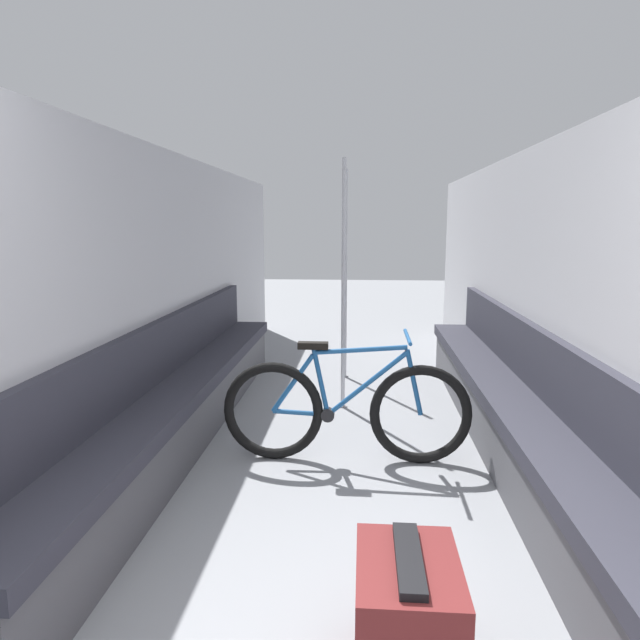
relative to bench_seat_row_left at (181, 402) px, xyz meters
name	(u,v)px	position (x,y,z in m)	size (l,w,h in m)	color
wall_left	(150,296)	(-0.23, 0.10, 0.76)	(0.10, 9.00, 2.14)	#B2B2B7
wall_right	(545,300)	(2.55, 0.10, 0.76)	(0.10, 9.00, 2.14)	#B2B2B7
bench_seat_row_left	(181,402)	(0.00, 0.00, 0.00)	(0.41, 4.77, 0.90)	#4C4C51
bench_seat_row_right	(509,409)	(2.32, 0.00, 0.00)	(0.41, 4.77, 0.90)	#4C4C51
bicycle	(346,410)	(1.20, -0.22, 0.04)	(1.66, 0.46, 0.87)	black
grab_pole_near	(345,279)	(1.12, 1.91, 0.72)	(0.08, 0.08, 2.12)	gray
grab_pole_far	(343,290)	(1.14, 0.92, 0.72)	(0.08, 0.08, 2.12)	gray
luggage_bag	(407,620)	(1.47, -2.08, -0.09)	(0.36, 0.49, 0.48)	maroon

